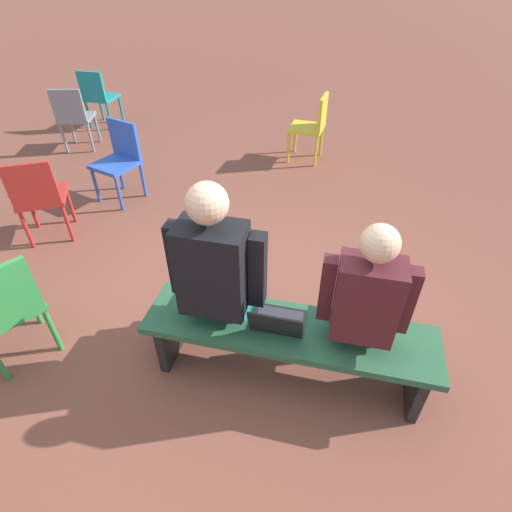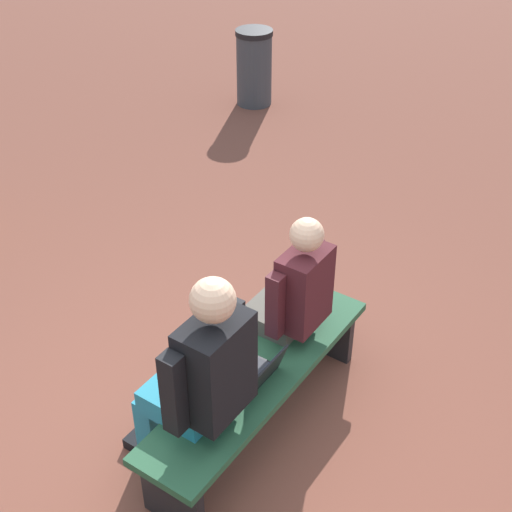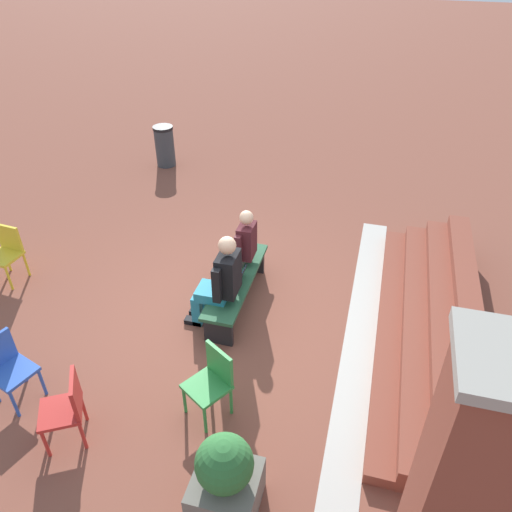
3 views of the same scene
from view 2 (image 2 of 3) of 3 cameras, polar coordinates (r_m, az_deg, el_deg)
name	(u,v)px [view 2 (image 2 of 3)]	position (r m, az deg, el deg)	size (l,w,h in m)	color
ground_plane	(213,451)	(4.33, -3.49, -15.30)	(60.00, 60.00, 0.00)	brown
bench	(259,384)	(4.19, 0.28, -10.17)	(1.80, 0.44, 0.45)	#285638
person_student	(289,298)	(4.24, 2.64, -3.41)	(0.50, 0.64, 1.28)	#4C473D
person_adult	(199,376)	(3.70, -4.57, -9.57)	(0.57, 0.73, 1.40)	teal
laptop	(254,373)	(4.04, -0.14, -9.37)	(0.32, 0.29, 0.21)	black
litter_bin	(254,67)	(8.37, -0.15, 14.86)	(0.42, 0.42, 0.86)	#383D42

